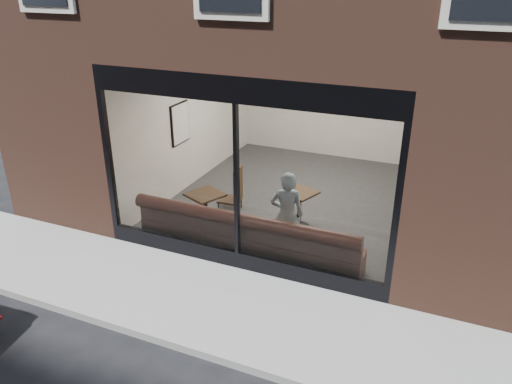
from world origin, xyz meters
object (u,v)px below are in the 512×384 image
at_px(banquette, 248,244).
at_px(cafe_chair_left, 230,200).
at_px(cafe_table_left, 205,195).
at_px(cafe_table_right, 300,193).
at_px(person, 287,215).

relative_size(banquette, cafe_chair_left, 9.59).
bearing_deg(cafe_table_left, cafe_table_right, 26.21).
height_order(banquette, cafe_chair_left, banquette).
bearing_deg(banquette, cafe_table_right, 70.30).
relative_size(banquette, person, 2.55).
xyz_separation_m(person, cafe_table_right, (-0.13, 1.07, -0.04)).
distance_m(person, cafe_table_right, 1.08).
relative_size(cafe_table_right, cafe_chair_left, 1.35).
height_order(cafe_table_left, cafe_table_right, cafe_table_left).
xyz_separation_m(cafe_table_left, cafe_chair_left, (0.04, 0.94, -0.50)).
bearing_deg(cafe_table_left, cafe_chair_left, 87.29).
xyz_separation_m(banquette, cafe_table_right, (0.48, 1.33, 0.52)).
xyz_separation_m(person, cafe_table_left, (-1.72, 0.29, -0.04)).
distance_m(person, cafe_chair_left, 2.15).
height_order(cafe_table_left, cafe_chair_left, cafe_table_left).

